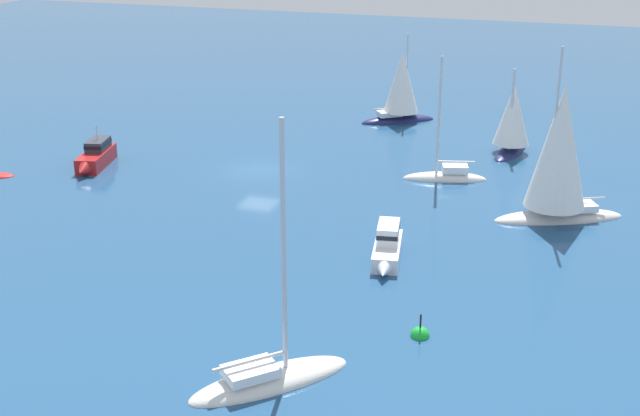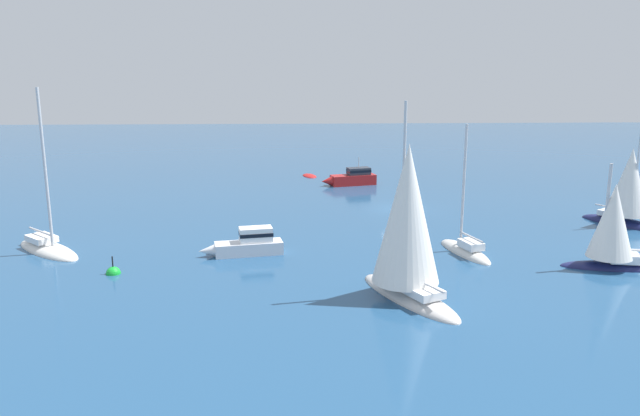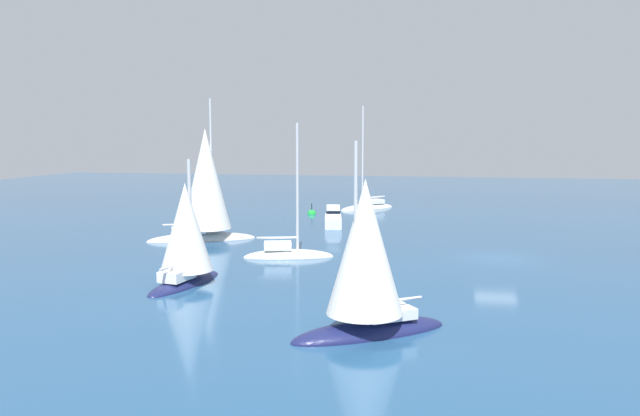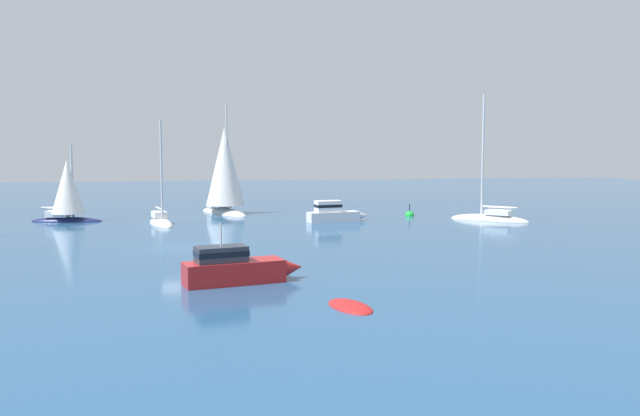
# 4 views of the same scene
# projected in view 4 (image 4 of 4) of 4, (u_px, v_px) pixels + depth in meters

# --- Properties ---
(ground_plane) EXTENTS (160.00, 160.00, 0.00)m
(ground_plane) POSITION_uv_depth(u_px,v_px,m) (182.00, 248.00, 40.27)
(ground_plane) COLOR navy
(sloop) EXTENTS (6.27, 6.03, 11.03)m
(sloop) POSITION_uv_depth(u_px,v_px,m) (490.00, 218.00, 55.09)
(sloop) COLOR silver
(sloop) RESTS_ON ground
(cabin_cruiser) EXTENTS (5.41, 2.11, 1.75)m
(cabin_cruiser) POSITION_uv_depth(u_px,v_px,m) (334.00, 213.00, 54.20)
(cabin_cruiser) COLOR white
(cabin_cruiser) RESTS_ON ground
(sailboat) EXTENTS (2.91, 5.75, 8.73)m
(sailboat) POSITION_uv_depth(u_px,v_px,m) (161.00, 222.00, 52.30)
(sailboat) COLOR silver
(sailboat) RESTS_ON ground
(cabin_cruiser_1) EXTENTS (5.74, 2.60, 2.80)m
(cabin_cruiser_1) POSITION_uv_depth(u_px,v_px,m) (237.00, 267.00, 29.84)
(cabin_cruiser_1) COLOR #B21E1E
(cabin_cruiser_1) RESTS_ON ground
(sloop_1) EXTENTS (5.25, 7.87, 10.62)m
(sloop_1) POSITION_uv_depth(u_px,v_px,m) (225.00, 174.00, 60.12)
(sloop_1) COLOR silver
(sloop_1) RESTS_ON ground
(rib) EXTENTS (2.05, 2.96, 0.41)m
(rib) POSITION_uv_depth(u_px,v_px,m) (350.00, 307.00, 25.38)
(rib) COLOR #B21E1E
(rib) RESTS_ON ground
(yacht) EXTENTS (6.03, 3.04, 6.65)m
(yacht) POSITION_uv_depth(u_px,v_px,m) (67.00, 194.00, 54.09)
(yacht) COLOR #191E4C
(yacht) RESTS_ON ground
(channel_buoy) EXTENTS (0.84, 0.84, 1.47)m
(channel_buoy) POSITION_uv_depth(u_px,v_px,m) (409.00, 216.00, 58.87)
(channel_buoy) COLOR green
(channel_buoy) RESTS_ON ground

